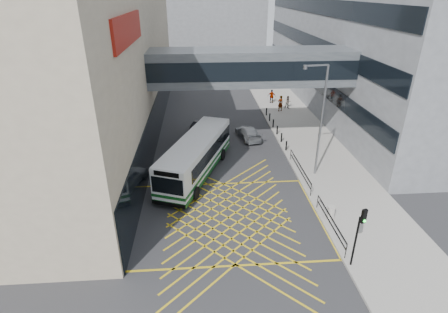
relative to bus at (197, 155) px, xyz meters
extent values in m
plane|color=#333335|center=(2.04, -6.35, -1.65)|extent=(120.00, 120.00, 0.00)
cube|color=tan|center=(-15.96, 9.65, 6.35)|extent=(24.00, 42.00, 16.00)
cube|color=black|center=(-3.92, 9.65, 0.35)|extent=(0.10, 41.50, 4.00)
cube|color=maroon|center=(-3.88, -2.35, 9.85)|extent=(0.18, 9.00, 1.80)
cube|color=gray|center=(26.04, 17.65, 8.35)|extent=(24.00, 44.00, 20.00)
cube|color=black|center=(14.00, 17.65, 2.35)|extent=(0.10, 43.50, 1.60)
cube|color=black|center=(14.00, 17.65, 6.35)|extent=(0.10, 43.50, 1.60)
cube|color=black|center=(14.00, 17.65, 10.35)|extent=(0.10, 43.50, 1.60)
cube|color=gray|center=(0.04, 53.65, 7.35)|extent=(28.00, 16.00, 18.00)
cube|color=#474C51|center=(5.04, 5.65, 5.85)|extent=(20.00, 4.00, 3.00)
cube|color=black|center=(5.04, 3.63, 5.85)|extent=(19.50, 0.06, 1.60)
cube|color=black|center=(5.04, 7.67, 5.85)|extent=(19.50, 0.06, 1.60)
cube|color=#A39E95|center=(11.04, 8.65, -1.57)|extent=(6.00, 54.00, 0.16)
cube|color=gold|center=(2.04, -6.35, -1.65)|extent=(12.00, 9.00, 0.01)
cube|color=white|center=(-0.04, -0.11, 0.03)|extent=(6.16, 11.08, 2.68)
cube|color=#0D4516|center=(-0.04, -0.11, -1.14)|extent=(6.22, 11.13, 0.34)
cube|color=#0D4516|center=(-0.04, -0.11, -0.61)|extent=(6.23, 11.14, 0.22)
cube|color=black|center=(0.17, 0.45, 0.38)|extent=(5.73, 9.80, 1.04)
cube|color=black|center=(-1.96, -5.19, 0.28)|extent=(2.16, 0.88, 1.19)
cube|color=black|center=(-1.96, -5.21, 1.17)|extent=(1.69, 0.68, 0.35)
cube|color=white|center=(-0.04, -0.11, 1.38)|extent=(6.11, 10.98, 0.10)
cube|color=black|center=(-1.96, -5.21, -1.16)|extent=(2.36, 0.97, 0.30)
cube|color=black|center=(1.88, 5.00, -1.16)|extent=(2.36, 0.97, 0.30)
cylinder|color=black|center=(-2.47, -3.01, -1.16)|extent=(0.61, 1.03, 0.99)
cylinder|color=black|center=(-0.13, -3.89, -1.16)|extent=(0.61, 1.03, 0.99)
cylinder|color=black|center=(-0.09, 3.30, -1.16)|extent=(0.61, 1.03, 0.99)
cylinder|color=black|center=(2.25, 2.42, -1.16)|extent=(0.61, 1.03, 0.99)
imported|color=white|center=(-2.46, -1.53, -0.98)|extent=(3.01, 4.54, 1.34)
imported|color=black|center=(0.60, 8.59, -0.92)|extent=(3.45, 5.05, 1.47)
imported|color=gray|center=(5.20, 7.12, -0.99)|extent=(2.59, 4.52, 1.32)
cylinder|color=black|center=(8.31, -11.39, 0.07)|extent=(0.14, 0.14, 3.13)
cube|color=black|center=(8.38, -11.57, 1.83)|extent=(0.30, 0.25, 0.78)
sphere|color=#19E533|center=(8.42, -11.66, 1.59)|extent=(0.19, 0.19, 0.15)
cylinder|color=slate|center=(9.58, -0.99, 2.87)|extent=(0.20, 0.20, 8.73)
cube|color=slate|center=(8.71, -1.10, 7.24)|extent=(1.75, 0.34, 0.11)
cylinder|color=slate|center=(7.84, -1.22, 7.15)|extent=(0.34, 0.34, 0.27)
cylinder|color=#ADA89E|center=(8.69, -7.09, -1.06)|extent=(0.50, 0.50, 0.87)
cube|color=black|center=(8.19, -8.35, -0.54)|extent=(0.05, 5.00, 0.05)
cube|color=black|center=(8.19, -8.35, -0.94)|extent=(0.05, 5.00, 0.05)
cube|color=black|center=(8.19, -1.35, -0.54)|extent=(0.05, 6.00, 0.05)
cube|color=black|center=(8.19, -1.35, -0.94)|extent=(0.05, 6.00, 0.05)
cylinder|color=black|center=(8.19, -10.85, -0.99)|extent=(0.04, 0.04, 1.00)
cylinder|color=black|center=(8.19, -5.85, -0.99)|extent=(0.04, 0.04, 1.00)
cylinder|color=black|center=(8.19, -4.35, -0.99)|extent=(0.04, 0.04, 1.00)
cylinder|color=black|center=(8.19, 1.65, -0.99)|extent=(0.04, 0.04, 1.00)
cylinder|color=black|center=(8.29, 3.65, -1.04)|extent=(0.14, 0.14, 0.90)
cylinder|color=black|center=(8.29, 5.65, -1.04)|extent=(0.14, 0.14, 0.90)
cylinder|color=black|center=(8.29, 7.65, -1.04)|extent=(0.14, 0.14, 0.90)
cylinder|color=black|center=(8.29, 9.65, -1.04)|extent=(0.14, 0.14, 0.90)
cylinder|color=black|center=(8.29, 11.65, -1.04)|extent=(0.14, 0.14, 0.90)
cylinder|color=black|center=(8.29, 13.65, -1.04)|extent=(0.14, 0.14, 0.90)
imported|color=gray|center=(10.24, 15.12, -0.53)|extent=(0.90, 0.77, 1.93)
imported|color=gray|center=(11.44, 16.10, -0.71)|extent=(0.80, 0.50, 1.57)
imported|color=gray|center=(9.88, 18.56, -0.61)|extent=(1.14, 0.77, 1.76)
camera|label=1|loc=(0.31, -25.46, 12.09)|focal=28.00mm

